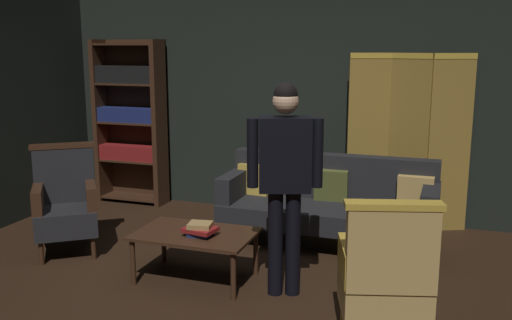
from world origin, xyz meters
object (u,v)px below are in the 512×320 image
at_px(coffee_table, 195,238).
at_px(armchair_wing_left, 65,203).
at_px(book_tan_leather, 200,225).
at_px(folding_screen, 408,139).
at_px(armchair_gilt_accent, 385,276).
at_px(standing_figure, 285,170).
at_px(book_red_leather, 200,230).
at_px(bookshelf, 131,118).
at_px(velvet_couch, 329,200).
at_px(book_navy_cloth, 200,234).

bearing_deg(coffee_table, armchair_wing_left, 171.78).
xyz_separation_m(coffee_table, book_tan_leather, (0.08, -0.06, 0.14)).
xyz_separation_m(folding_screen, armchair_gilt_accent, (0.08, -2.66, -0.50)).
height_order(armchair_gilt_accent, standing_figure, standing_figure).
bearing_deg(book_red_leather, coffee_table, 142.12).
bearing_deg(book_red_leather, book_tan_leather, -90.00).
bearing_deg(armchair_wing_left, armchair_gilt_accent, -14.40).
bearing_deg(coffee_table, folding_screen, 52.94).
relative_size(bookshelf, armchair_wing_left, 1.97).
height_order(folding_screen, book_tan_leather, folding_screen).
bearing_deg(armchair_gilt_accent, book_tan_leather, 161.38).
bearing_deg(folding_screen, book_tan_leather, -124.96).
bearing_deg(coffee_table, velvet_couch, 55.43).
relative_size(book_navy_cloth, book_red_leather, 0.71).
height_order(coffee_table, armchair_gilt_accent, armchair_gilt_accent).
bearing_deg(armchair_gilt_accent, folding_screen, 91.69).
bearing_deg(standing_figure, book_navy_cloth, -177.64).
height_order(standing_figure, book_navy_cloth, standing_figure).
xyz_separation_m(bookshelf, coffee_table, (1.82, -2.02, -0.70)).
bearing_deg(book_tan_leather, bookshelf, 132.36).
height_order(armchair_wing_left, book_tan_leather, armchair_wing_left).
xyz_separation_m(armchair_gilt_accent, armchair_wing_left, (-3.11, 0.80, 0.00)).
height_order(bookshelf, coffee_table, bookshelf).
xyz_separation_m(book_navy_cloth, book_red_leather, (0.00, 0.00, 0.04)).
relative_size(folding_screen, coffee_table, 1.90).
xyz_separation_m(standing_figure, book_tan_leather, (-0.72, -0.03, -0.51)).
bearing_deg(standing_figure, coffee_table, 177.91).
bearing_deg(coffee_table, bookshelf, 132.02).
bearing_deg(armchair_wing_left, coffee_table, -8.22).
distance_m(book_navy_cloth, book_red_leather, 0.04).
height_order(bookshelf, book_navy_cloth, bookshelf).
height_order(velvet_couch, armchair_gilt_accent, armchair_gilt_accent).
relative_size(folding_screen, book_tan_leather, 9.96).
bearing_deg(armchair_gilt_accent, standing_figure, 146.78).
relative_size(folding_screen, book_navy_cloth, 10.33).
distance_m(armchair_wing_left, book_navy_cloth, 1.57).
height_order(coffee_table, standing_figure, standing_figure).
bearing_deg(velvet_couch, book_tan_leather, -121.07).
xyz_separation_m(bookshelf, book_tan_leather, (1.89, -2.08, -0.57)).
relative_size(bookshelf, velvet_couch, 0.97).
height_order(bookshelf, standing_figure, bookshelf).
bearing_deg(book_navy_cloth, bookshelf, 132.36).
bearing_deg(armchair_gilt_accent, armchair_wing_left, 165.60).
height_order(book_navy_cloth, book_tan_leather, book_tan_leather).
bearing_deg(velvet_couch, armchair_wing_left, -155.59).
bearing_deg(bookshelf, folding_screen, 0.96).
distance_m(coffee_table, standing_figure, 1.03).
xyz_separation_m(folding_screen, armchair_wing_left, (-3.04, -1.86, -0.50)).
bearing_deg(book_tan_leather, armchair_gilt_accent, -18.62).
distance_m(folding_screen, standing_figure, 2.24).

